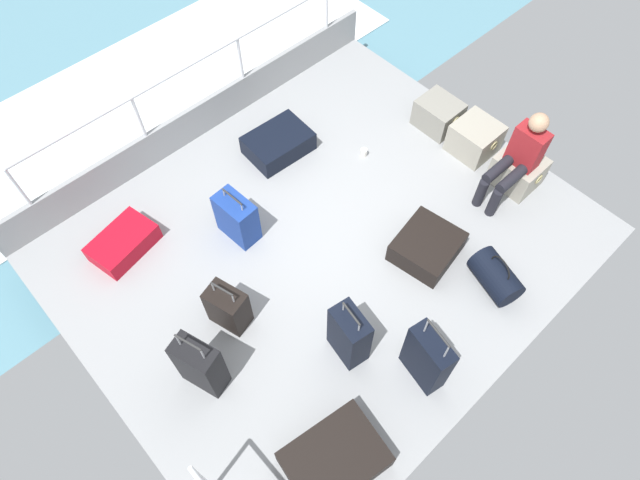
% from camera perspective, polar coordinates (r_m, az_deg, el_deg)
% --- Properties ---
extents(ground_plane, '(4.40, 5.20, 0.06)m').
position_cam_1_polar(ground_plane, '(5.89, 0.41, -0.29)').
color(ground_plane, '#939699').
extents(gunwale_port, '(0.06, 5.20, 0.45)m').
position_cam_1_polar(gunwale_port, '(6.84, -12.42, 12.25)').
color(gunwale_port, '#939699').
rests_on(gunwale_port, ground_plane).
extents(railing_port, '(0.04, 4.20, 1.02)m').
position_cam_1_polar(railing_port, '(6.46, -13.35, 15.68)').
color(railing_port, silver).
rests_on(railing_port, ground_plane).
extents(sea_wake, '(12.00, 12.00, 0.01)m').
position_cam_1_polar(sea_wake, '(8.19, -17.69, 14.39)').
color(sea_wake, '#598C9E').
rests_on(sea_wake, ground_plane).
extents(cargo_crate_0, '(0.53, 0.42, 0.36)m').
position_cam_1_polar(cargo_crate_0, '(6.95, 12.23, 12.70)').
color(cargo_crate_0, gray).
rests_on(cargo_crate_0, ground_plane).
extents(cargo_crate_1, '(0.53, 0.48, 0.39)m').
position_cam_1_polar(cargo_crate_1, '(6.76, 15.84, 10.17)').
color(cargo_crate_1, '#9E9989').
rests_on(cargo_crate_1, ground_plane).
extents(cargo_crate_2, '(0.53, 0.45, 0.38)m').
position_cam_1_polar(cargo_crate_2, '(6.58, 19.91, 6.82)').
color(cargo_crate_2, '#9E9989').
rests_on(cargo_crate_2, ground_plane).
extents(passenger_seated, '(0.34, 0.66, 1.08)m').
position_cam_1_polar(passenger_seated, '(6.19, 19.97, 8.14)').
color(passenger_seated, maroon).
rests_on(passenger_seated, ground_plane).
extents(suitcase_0, '(0.71, 0.88, 0.25)m').
position_cam_1_polar(suitcase_0, '(4.93, 1.54, -21.89)').
color(suitcase_0, black).
rests_on(suitcase_0, ground_plane).
extents(suitcase_1, '(0.57, 0.77, 0.25)m').
position_cam_1_polar(suitcase_1, '(6.57, -4.37, 10.03)').
color(suitcase_1, black).
rests_on(suitcase_1, ground_plane).
extents(suitcase_2, '(0.42, 0.33, 0.65)m').
position_cam_1_polar(suitcase_2, '(5.29, -9.58, -6.96)').
color(suitcase_2, black).
rests_on(suitcase_2, ground_plane).
extents(suitcase_3, '(0.56, 0.75, 0.22)m').
position_cam_1_polar(suitcase_3, '(6.09, -19.83, -0.29)').
color(suitcase_3, '#B70C1E').
rests_on(suitcase_3, ground_plane).
extents(suitcase_4, '(0.69, 0.74, 0.26)m').
position_cam_1_polar(suitcase_4, '(5.79, 11.08, -0.67)').
color(suitcase_4, black).
rests_on(suitcase_4, ground_plane).
extents(suitcase_5, '(0.45, 0.33, 0.89)m').
position_cam_1_polar(suitcase_5, '(5.01, -12.38, -12.64)').
color(suitcase_5, black).
rests_on(suitcase_5, ground_plane).
extents(suitcase_6, '(0.46, 0.27, 0.93)m').
position_cam_1_polar(suitcase_6, '(5.00, 11.09, -12.00)').
color(suitcase_6, black).
rests_on(suitcase_6, ground_plane).
extents(suitcase_7, '(0.41, 0.29, 0.81)m').
position_cam_1_polar(suitcase_7, '(5.01, 3.05, -9.87)').
color(suitcase_7, black).
rests_on(suitcase_7, ground_plane).
extents(suitcase_8, '(0.46, 0.28, 0.65)m').
position_cam_1_polar(suitcase_8, '(5.77, -8.66, 2.28)').
color(suitcase_8, navy).
rests_on(suitcase_8, ground_plane).
extents(duffel_bag, '(0.60, 0.45, 0.46)m').
position_cam_1_polar(duffel_bag, '(5.74, 17.85, -3.63)').
color(duffel_bag, black).
rests_on(duffel_bag, ground_plane).
extents(paper_cup, '(0.08, 0.08, 0.10)m').
position_cam_1_polar(paper_cup, '(6.58, 4.59, 9.10)').
color(paper_cup, white).
rests_on(paper_cup, ground_plane).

